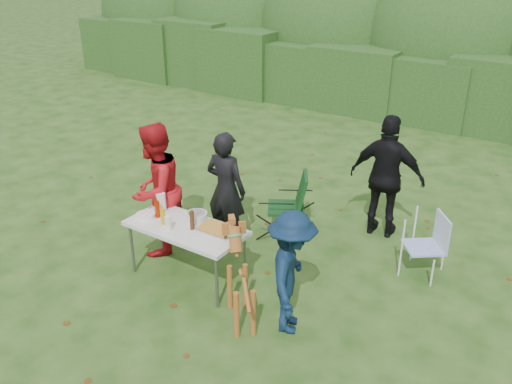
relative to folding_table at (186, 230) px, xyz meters
The scene contains 20 objects.
ground 0.78m from the folding_table, 33.83° to the left, with size 80.00×80.00×0.00m, color #1E4211.
hedge_row 8.21m from the folding_table, 87.88° to the left, with size 22.00×1.40×1.70m, color #23471C.
shrub_backdrop 9.85m from the folding_table, 88.23° to the left, with size 20.00×2.60×3.20m, color #3D6628.
folding_table is the anchor object (origin of this frame).
person_cook 1.01m from the folding_table, 97.07° to the left, with size 0.60×0.39×1.65m, color black.
person_red_jacket 0.87m from the folding_table, 157.81° to the left, with size 0.88×0.69×1.82m, color red.
person_black_puffy 2.94m from the folding_table, 56.97° to the left, with size 1.05×0.44×1.79m, color black.
child 1.57m from the folding_table, ahead, with size 0.92×0.53×1.42m, color #0C223E.
dog 1.13m from the folding_table, 17.38° to the right, with size 1.03×0.41×0.98m, color #A35C24, non-canonical shape.
camping_chair 1.74m from the folding_table, 75.40° to the left, with size 0.59×0.59×0.95m, color #113C17, non-canonical shape.
lawn_chair 3.00m from the folding_table, 35.89° to the left, with size 0.49×0.49×0.83m, color #436EE0, non-canonical shape.
food_tray 0.41m from the folding_table, 19.03° to the left, with size 0.45×0.30×0.02m, color #B7B7BA.
focaccia_bread 0.42m from the folding_table, 19.03° to the left, with size 0.40×0.26×0.04m, color #C98931.
mustard_bottle 0.32m from the folding_table, 157.67° to the right, with size 0.06×0.06×0.20m, color gold.
ketchup_bottle 0.48m from the folding_table, behind, with size 0.06×0.06×0.22m, color #9D1B00.
beer_bottle 0.21m from the folding_table, ahead, with size 0.06×0.06×0.24m, color #47230F.
paper_towel_roll 0.57m from the folding_table, 164.90° to the left, with size 0.12×0.12×0.26m, color white.
cup_stack 0.25m from the folding_table, 123.38° to the right, with size 0.08×0.08×0.18m, color white.
pasta_bowl 0.23m from the folding_table, 87.28° to the left, with size 0.26×0.26×0.10m, color silver.
plate_stack 0.59m from the folding_table, behind, with size 0.24×0.24×0.05m, color white.
Camera 1 is at (3.64, -4.56, 3.91)m, focal length 38.00 mm.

